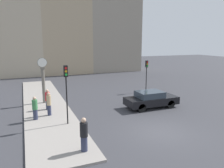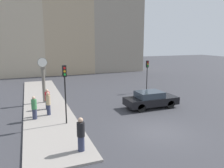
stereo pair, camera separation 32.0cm
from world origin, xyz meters
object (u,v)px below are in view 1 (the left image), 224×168
object	(u,v)px
traffic_light_far	(147,69)
traffic_light_near	(66,83)
street_clock	(43,80)
pedestrian_black_jacket	(84,135)
pedestrian_tan_coat	(49,104)
pedestrian_red_top	(48,99)
sedan_car	(151,99)
pedestrian_green_hoodie	(35,108)

from	to	relation	value
traffic_light_far	traffic_light_near	bearing A→B (deg)	-146.57
street_clock	pedestrian_black_jacket	world-z (taller)	street_clock
pedestrian_tan_coat	pedestrian_red_top	size ratio (longest dim) A/B	1.06
street_clock	pedestrian_black_jacket	xyz separation A→B (m)	(1.03, -10.04, -1.17)
sedan_car	pedestrian_red_top	distance (m)	8.65
pedestrian_tan_coat	street_clock	bearing A→B (deg)	90.26
traffic_light_near	pedestrian_black_jacket	size ratio (longest dim) A/B	2.23
traffic_light_far	pedestrian_black_jacket	bearing A→B (deg)	-133.09
street_clock	pedestrian_black_jacket	bearing A→B (deg)	-84.12
pedestrian_red_top	sedan_car	bearing A→B (deg)	-16.27
sedan_car	traffic_light_near	distance (m)	7.87
pedestrian_green_hoodie	pedestrian_red_top	world-z (taller)	pedestrian_green_hoodie
sedan_car	pedestrian_black_jacket	size ratio (longest dim) A/B	2.55
traffic_light_far	street_clock	distance (m)	11.12
street_clock	pedestrian_green_hoodie	bearing A→B (deg)	-103.24
pedestrian_green_hoodie	street_clock	bearing A→B (deg)	76.76
sedan_car	pedestrian_tan_coat	bearing A→B (deg)	174.02
traffic_light_far	street_clock	world-z (taller)	street_clock
street_clock	pedestrian_red_top	xyz separation A→B (m)	(0.09, -2.18, -1.23)
sedan_car	pedestrian_tan_coat	distance (m)	8.43
pedestrian_green_hoodie	pedestrian_tan_coat	xyz separation A→B (m)	(1.02, 0.56, 0.06)
sedan_car	pedestrian_green_hoodie	bearing A→B (deg)	178.05
traffic_light_near	street_clock	bearing A→B (deg)	99.25
sedan_car	traffic_light_far	xyz separation A→B (m)	(2.70, 5.32, 1.80)
traffic_light_far	pedestrian_red_top	xyz separation A→B (m)	(-11.00, -2.89, -1.59)
pedestrian_black_jacket	pedestrian_tan_coat	xyz separation A→B (m)	(-1.02, 6.31, 0.01)
sedan_car	pedestrian_red_top	xyz separation A→B (m)	(-8.30, 2.42, 0.21)
traffic_light_near	pedestrian_tan_coat	xyz separation A→B (m)	(-0.95, 2.24, -1.94)
traffic_light_far	pedestrian_red_top	size ratio (longest dim) A/B	2.11
pedestrian_green_hoodie	pedestrian_red_top	distance (m)	2.37
pedestrian_black_jacket	pedestrian_green_hoodie	size ratio (longest dim) A/B	1.06
sedan_car	pedestrian_tan_coat	xyz separation A→B (m)	(-8.37, 0.88, 0.28)
traffic_light_near	pedestrian_red_top	size ratio (longest dim) A/B	2.38
pedestrian_black_jacket	pedestrian_tan_coat	bearing A→B (deg)	99.16
traffic_light_near	pedestrian_tan_coat	size ratio (longest dim) A/B	2.25
street_clock	pedestrian_tan_coat	bearing A→B (deg)	-89.74
street_clock	pedestrian_red_top	size ratio (longest dim) A/B	2.44
sedan_car	pedestrian_black_jacket	xyz separation A→B (m)	(-7.36, -5.43, 0.27)
pedestrian_green_hoodie	pedestrian_tan_coat	distance (m)	1.17
pedestrian_black_jacket	pedestrian_red_top	bearing A→B (deg)	96.86
traffic_light_far	pedestrian_green_hoodie	size ratio (longest dim) A/B	2.10
pedestrian_black_jacket	pedestrian_tan_coat	size ratio (longest dim) A/B	1.00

